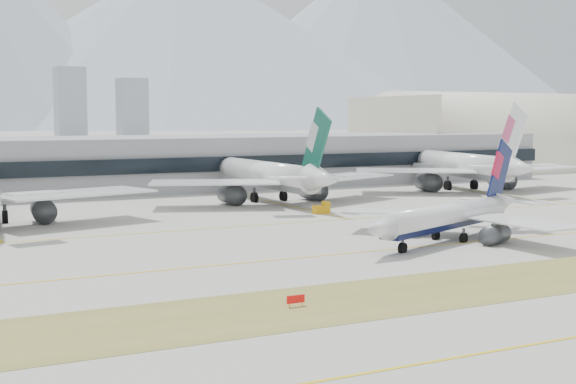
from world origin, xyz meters
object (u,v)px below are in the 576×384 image
terminal (106,164)px  hangar (484,169)px  widebody_china_air (463,167)px  widebody_cathay (271,177)px  taxiing_airliner (452,216)px

terminal → hangar: (154.56, 20.16, -7.37)m
widebody_china_air → hangar: size_ratio=0.76×
widebody_cathay → taxiing_airliner: bearing=-179.2°
taxiing_airliner → terminal: 120.53m
widebody_cathay → hangar: bearing=-61.7°
hangar → widebody_cathay: bearing=-151.5°
widebody_cathay → widebody_china_air: size_ratio=0.95×
widebody_cathay → widebody_china_air: 62.77m
taxiing_airliner → widebody_cathay: bearing=-112.3°
widebody_china_air → hangar: 90.89m
taxiing_airliner → widebody_china_air: widebody_china_air is taller
widebody_china_air → terminal: widebody_china_air is taller
widebody_china_air → terminal: (-91.03, 44.50, 0.89)m
taxiing_airliner → widebody_china_air: (61.53, 72.31, 2.50)m
widebody_china_air → taxiing_airliner: bearing=149.3°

